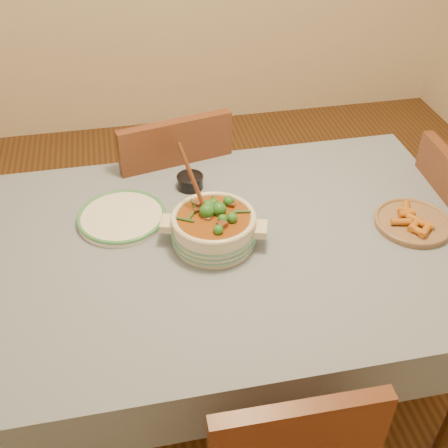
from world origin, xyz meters
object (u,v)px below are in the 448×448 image
white_plate (122,217)px  chair_far (171,196)px  condiment_bowl (190,181)px  fried_plate (413,221)px  dining_table (218,265)px  stew_casserole (214,226)px

white_plate → chair_far: chair_far is taller
white_plate → condiment_bowl: (0.25, 0.14, 0.01)m
condiment_bowl → chair_far: (-0.05, 0.28, -0.25)m
fried_plate → dining_table: bearing=176.7°
stew_casserole → white_plate: stew_casserole is taller
white_plate → chair_far: 0.53m
stew_casserole → white_plate: 0.33m
white_plate → condiment_bowl: size_ratio=3.40×
stew_casserole → chair_far: stew_casserole is taller
fried_plate → chair_far: size_ratio=0.27×
white_plate → fried_plate: size_ratio=1.48×
stew_casserole → dining_table: bearing=-27.9°
dining_table → stew_casserole: 0.16m
stew_casserole → condiment_bowl: bearing=94.7°
condiment_bowl → chair_far: chair_far is taller
white_plate → chair_far: size_ratio=0.40×
condiment_bowl → white_plate: bearing=-150.2°
white_plate → fried_plate: 0.95m
dining_table → white_plate: white_plate is taller
condiment_bowl → chair_far: bearing=99.8°
stew_casserole → fried_plate: bearing=-3.9°
condiment_bowl → fried_plate: 0.77m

